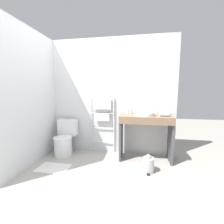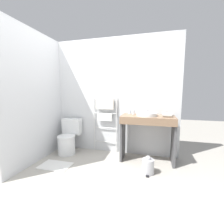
{
  "view_description": "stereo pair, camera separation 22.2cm",
  "coord_description": "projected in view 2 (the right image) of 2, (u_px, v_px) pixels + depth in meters",
  "views": [
    {
      "loc": [
        0.62,
        -1.93,
        1.34
      ],
      "look_at": [
        0.18,
        0.58,
        1.0
      ],
      "focal_mm": 24.0,
      "sensor_mm": 36.0,
      "label": 1
    },
    {
      "loc": [
        0.83,
        -1.88,
        1.34
      ],
      "look_at": [
        0.18,
        0.58,
        1.0
      ],
      "focal_mm": 24.0,
      "sensor_mm": 36.0,
      "label": 2
    }
  ],
  "objects": [
    {
      "name": "cup_near_wall",
      "position": [
        130.0,
        112.0,
        3.09
      ],
      "size": [
        0.06,
        0.06,
        0.08
      ],
      "color": "silver",
      "rests_on": "vanity_counter"
    },
    {
      "name": "toilet",
      "position": [
        68.0,
        138.0,
        3.31
      ],
      "size": [
        0.42,
        0.53,
        0.75
      ],
      "color": "white",
      "rests_on": "ground_plane"
    },
    {
      "name": "cup_near_edge",
      "position": [
        133.0,
        112.0,
        3.05
      ],
      "size": [
        0.06,
        0.06,
        0.09
      ],
      "color": "silver",
      "rests_on": "vanity_counter"
    },
    {
      "name": "wall_side",
      "position": [
        39.0,
        97.0,
        2.97
      ],
      "size": [
        0.12,
        1.9,
        2.47
      ],
      "primitive_type": "cube",
      "color": "silver",
      "rests_on": "ground_plane"
    },
    {
      "name": "trash_bin",
      "position": [
        148.0,
        166.0,
        2.47
      ],
      "size": [
        0.2,
        0.23,
        0.31
      ],
      "color": "#B7B7BC",
      "rests_on": "ground_plane"
    },
    {
      "name": "vanity_counter",
      "position": [
        147.0,
        131.0,
        2.86
      ],
      "size": [
        1.0,
        0.49,
        0.89
      ],
      "color": "#84664C",
      "rests_on": "ground_plane"
    },
    {
      "name": "ground_plane",
      "position": [
        90.0,
        184.0,
        2.19
      ],
      "size": [
        12.0,
        12.0,
        0.0
      ],
      "primitive_type": "plane",
      "color": "#A8A399"
    },
    {
      "name": "bath_mat",
      "position": [
        55.0,
        166.0,
        2.73
      ],
      "size": [
        0.56,
        0.36,
        0.01
      ],
      "primitive_type": "cube",
      "color": "silver",
      "rests_on": "ground_plane"
    },
    {
      "name": "sink_basin",
      "position": [
        147.0,
        114.0,
        2.83
      ],
      "size": [
        0.38,
        0.38,
        0.07
      ],
      "color": "white",
      "rests_on": "vanity_counter"
    },
    {
      "name": "hair_dryer",
      "position": [
        168.0,
        115.0,
        2.7
      ],
      "size": [
        0.22,
        0.17,
        0.08
      ],
      "color": "white",
      "rests_on": "vanity_counter"
    },
    {
      "name": "towel_radiator",
      "position": [
        105.0,
        113.0,
        3.28
      ],
      "size": [
        0.54,
        0.06,
        1.25
      ],
      "color": "silver",
      "rests_on": "ground_plane"
    },
    {
      "name": "faucet",
      "position": [
        147.0,
        111.0,
        3.02
      ],
      "size": [
        0.02,
        0.1,
        0.12
      ],
      "color": "silver",
      "rests_on": "vanity_counter"
    },
    {
      "name": "wall_back",
      "position": [
        113.0,
        97.0,
        3.3
      ],
      "size": [
        2.79,
        0.12,
        2.47
      ],
      "primitive_type": "cube",
      "color": "silver",
      "rests_on": "ground_plane"
    }
  ]
}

